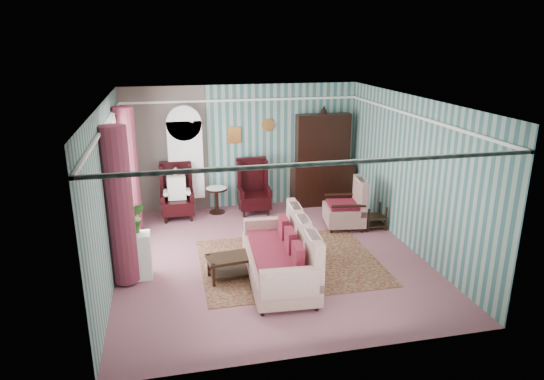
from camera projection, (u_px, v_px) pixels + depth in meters
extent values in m
plane|color=#8A5055|center=(270.00, 257.00, 9.06)|extent=(6.00, 6.00, 0.00)
cube|color=#3A6A69|center=(243.00, 147.00, 11.42)|extent=(5.50, 0.02, 2.90)
cube|color=#3A6A69|center=(322.00, 253.00, 5.83)|extent=(5.50, 0.02, 2.90)
cube|color=#3A6A69|center=(109.00, 193.00, 8.06)|extent=(0.02, 6.00, 2.90)
cube|color=#3A6A69|center=(411.00, 174.00, 9.19)|extent=(0.02, 6.00, 2.90)
cube|color=white|center=(270.00, 101.00, 8.19)|extent=(5.50, 6.00, 0.02)
cube|color=#90495A|center=(165.00, 151.00, 11.04)|extent=(1.90, 0.01, 2.90)
cube|color=white|center=(270.00, 121.00, 8.29)|extent=(5.50, 6.00, 0.05)
cube|color=white|center=(113.00, 177.00, 8.59)|extent=(0.04, 1.50, 1.90)
cylinder|color=maroon|center=(120.00, 207.00, 7.71)|extent=(0.44, 0.44, 2.60)
cylinder|color=maroon|center=(128.00, 172.00, 9.67)|extent=(0.44, 0.44, 2.60)
cube|color=#C47634|center=(234.00, 135.00, 11.26)|extent=(0.30, 0.03, 0.38)
cube|color=white|center=(186.00, 165.00, 11.09)|extent=(0.80, 0.28, 2.24)
cube|color=black|center=(323.00, 157.00, 11.63)|extent=(1.50, 0.56, 2.36)
cube|color=black|center=(177.00, 192.00, 10.83)|extent=(0.76, 0.80, 1.25)
cube|color=black|center=(254.00, 187.00, 11.19)|extent=(0.76, 0.80, 1.25)
cylinder|color=black|center=(217.00, 200.00, 11.25)|extent=(0.50, 0.50, 0.60)
cube|color=black|center=(374.00, 217.00, 10.33)|extent=(0.45, 0.38, 0.54)
cube|color=white|center=(135.00, 256.00, 8.17)|extent=(0.55, 0.35, 0.80)
cube|color=#451E17|center=(289.00, 262.00, 8.84)|extent=(3.20, 2.60, 0.01)
cube|color=tan|center=(279.00, 254.00, 8.00)|extent=(1.19, 2.29, 1.00)
cube|color=#B9AE8F|center=(344.00, 204.00, 10.33)|extent=(0.89, 0.98, 1.07)
cube|color=black|center=(236.00, 266.00, 8.23)|extent=(1.04, 0.60, 0.41)
imported|color=#174A1A|center=(126.00, 227.00, 7.84)|extent=(0.37, 0.32, 0.39)
imported|color=#174A17|center=(136.00, 218.00, 8.05)|extent=(0.29, 0.24, 0.52)
imported|color=#1C4C18|center=(127.00, 223.00, 7.98)|extent=(0.30, 0.30, 0.41)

